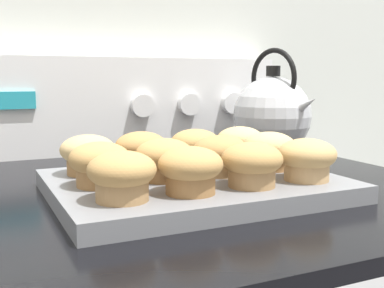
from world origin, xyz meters
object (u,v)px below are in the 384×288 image
at_px(muffin_r1_c0, 100,163).
at_px(muffin_r2_c2, 195,146).
at_px(muffin_r0_c0, 122,175).
at_px(muffin_r2_c1, 141,149).
at_px(muffin_r1_c2, 221,154).
at_px(tea_kettle, 273,114).
at_px(muffin_r1_c3, 269,150).
at_px(muffin_pan, 193,185).
at_px(muffin_r0_c3, 307,159).
at_px(muffin_r2_c0, 88,154).
at_px(muffin_r2_c3, 240,143).
at_px(muffin_r0_c1, 190,169).
at_px(muffin_r1_c1, 165,159).
at_px(muffin_r0_c2, 252,164).

bearing_deg(muffin_r1_c0, muffin_r2_c2, 25.56).
height_order(muffin_r0_c0, muffin_r2_c1, same).
bearing_deg(muffin_r1_c2, tea_kettle, 43.71).
bearing_deg(muffin_r1_c3, muffin_r2_c1, 153.67).
distance_m(muffin_pan, muffin_r1_c0, 0.13).
xyz_separation_m(muffin_r0_c3, muffin_r2_c0, (-0.24, 0.15, 0.00)).
distance_m(muffin_r2_c0, tea_kettle, 0.42).
relative_size(muffin_r1_c3, muffin_r2_c3, 1.00).
relative_size(muffin_r0_c0, tea_kettle, 0.35).
relative_size(muffin_r1_c0, muffin_r1_c2, 1.00).
relative_size(muffin_r0_c1, muffin_r2_c0, 1.00).
xyz_separation_m(muffin_r1_c0, muffin_r2_c1, (0.08, 0.08, 0.00)).
height_order(muffin_pan, tea_kettle, tea_kettle).
bearing_deg(muffin_r2_c2, muffin_r0_c3, -62.51).
xyz_separation_m(muffin_r2_c1, muffin_r2_c2, (0.08, -0.00, 0.00)).
bearing_deg(muffin_r1_c2, muffin_r1_c1, 179.41).
xyz_separation_m(muffin_r1_c2, muffin_r2_c1, (-0.08, 0.08, 0.00)).
bearing_deg(muffin_r2_c0, muffin_r1_c2, -26.68).
relative_size(muffin_r2_c0, muffin_r2_c1, 1.00).
height_order(muffin_r0_c1, muffin_r2_c3, same).
bearing_deg(muffin_r2_c0, muffin_r0_c2, -44.20).
distance_m(muffin_r0_c0, muffin_r2_c1, 0.17).
xyz_separation_m(muffin_r0_c0, tea_kettle, (0.39, 0.30, 0.03)).
distance_m(muffin_r1_c1, muffin_r1_c3, 0.16).
bearing_deg(muffin_r2_c3, muffin_pan, -145.66).
relative_size(muffin_pan, muffin_r1_c3, 4.92).
height_order(muffin_pan, muffin_r1_c3, muffin_r1_c3).
bearing_deg(muffin_r1_c3, muffin_r1_c0, -179.68).
bearing_deg(muffin_r0_c3, muffin_r1_c1, 154.82).
bearing_deg(muffin_r1_c2, muffin_r2_c3, 46.42).
distance_m(muffin_r2_c0, muffin_r2_c1, 0.08).
xyz_separation_m(muffin_r1_c2, muffin_r2_c3, (0.08, 0.08, 0.00)).
xyz_separation_m(muffin_r0_c0, muffin_r1_c1, (0.08, 0.07, 0.00)).
height_order(muffin_r0_c3, muffin_r2_c3, same).
height_order(muffin_r0_c0, muffin_r0_c3, same).
xyz_separation_m(muffin_r2_c0, muffin_r2_c2, (0.16, 0.00, 0.00)).
distance_m(muffin_r0_c1, muffin_r2_c3, 0.22).
xyz_separation_m(muffin_r0_c2, muffin_r2_c3, (0.08, 0.16, 0.00)).
relative_size(muffin_r1_c1, muffin_r2_c0, 1.00).
height_order(muffin_r1_c0, muffin_r1_c1, same).
bearing_deg(muffin_pan, muffin_r1_c0, 179.71).
height_order(muffin_pan, muffin_r0_c2, muffin_r0_c2).
relative_size(muffin_r0_c3, muffin_r1_c1, 1.00).
bearing_deg(tea_kettle, muffin_r1_c1, -144.50).
bearing_deg(tea_kettle, muffin_r0_c3, -117.18).
relative_size(muffin_pan, muffin_r1_c2, 4.92).
xyz_separation_m(muffin_r0_c0, muffin_r2_c3, (0.23, 0.16, 0.00)).
distance_m(muffin_r2_c0, muffin_r2_c2, 0.16).
relative_size(muffin_r1_c1, muffin_r1_c2, 1.00).
height_order(muffin_r0_c0, muffin_r2_c0, same).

